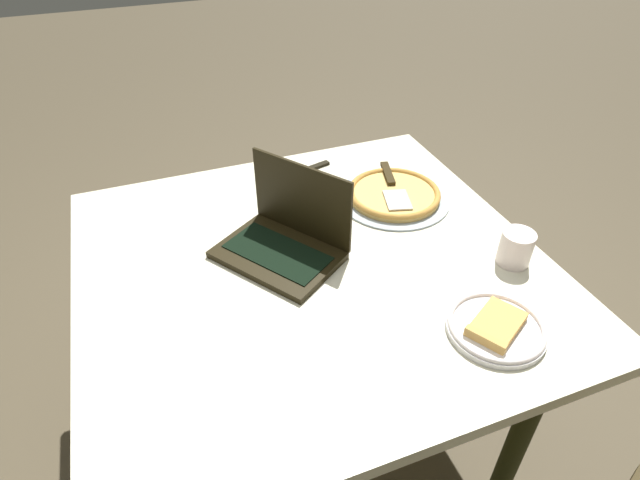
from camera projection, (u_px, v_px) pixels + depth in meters
name	position (u px, v px, depth m)	size (l,w,h in m)	color
ground_plane	(314.00, 422.00, 1.77)	(12.00, 12.00, 0.00)	#4D4230
dining_table	(313.00, 284.00, 1.38)	(1.16, 1.12, 0.72)	beige
laptop	(286.00, 236.00, 1.34)	(0.35, 0.37, 0.23)	black
pizza_plate	(496.00, 327.00, 1.14)	(0.22, 0.22, 0.04)	silver
pizza_tray	(394.00, 194.00, 1.56)	(0.34, 0.34, 0.03)	#98A6AF
table_knife	(307.00, 170.00, 1.69)	(0.21, 0.07, 0.01)	#B3C3C8
drink_cup	(516.00, 248.00, 1.30)	(0.08, 0.08, 0.09)	silver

